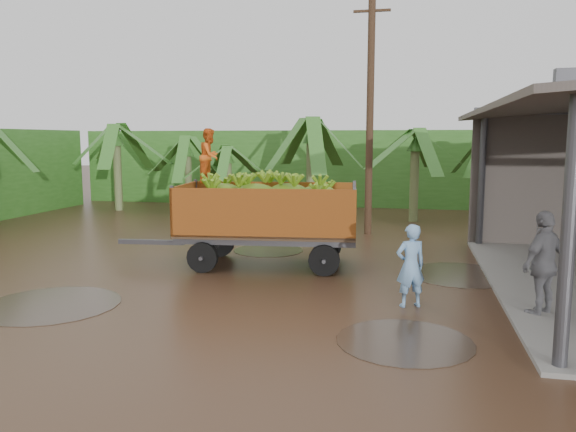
# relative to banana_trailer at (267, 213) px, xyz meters

# --- Properties ---
(ground) EXTENTS (100.00, 100.00, 0.00)m
(ground) POSITION_rel_banana_trailer_xyz_m (0.30, -1.83, -1.34)
(ground) COLOR black
(ground) RESTS_ON ground
(hedge_north) EXTENTS (22.00, 3.00, 3.60)m
(hedge_north) POSITION_rel_banana_trailer_xyz_m (-1.70, 14.17, 0.46)
(hedge_north) COLOR #2D661E
(hedge_north) RESTS_ON ground
(banana_trailer) EXTENTS (6.24, 2.57, 3.47)m
(banana_trailer) POSITION_rel_banana_trailer_xyz_m (0.00, 0.00, 0.00)
(banana_trailer) COLOR #BA5D1A
(banana_trailer) RESTS_ON ground
(man_blue) EXTENTS (0.69, 0.59, 1.61)m
(man_blue) POSITION_rel_banana_trailer_xyz_m (3.55, -2.88, -0.53)
(man_blue) COLOR #78A9DB
(man_blue) RESTS_ON ground
(man_grey) EXTENTS (1.14, 1.14, 1.95)m
(man_grey) POSITION_rel_banana_trailer_xyz_m (5.89, -3.03, -0.37)
(man_grey) COLOR slate
(man_grey) RESTS_ON ground
(utility_pole) EXTENTS (1.20, 0.24, 7.89)m
(utility_pole) POSITION_rel_banana_trailer_xyz_m (2.16, 5.35, 2.66)
(utility_pole) COLOR #47301E
(utility_pole) RESTS_ON ground
(banana_plants) EXTENTS (21.86, 19.69, 4.12)m
(banana_plants) POSITION_rel_banana_trailer_xyz_m (-6.05, 4.67, 0.54)
(banana_plants) COLOR #2D661E
(banana_plants) RESTS_ON ground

